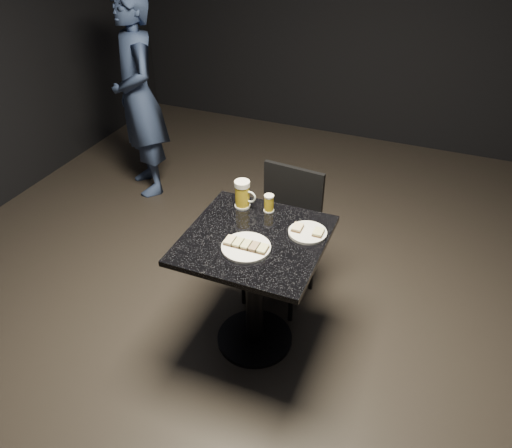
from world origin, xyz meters
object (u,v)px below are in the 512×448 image
(beer_tumbler, at_px, (269,203))
(patron, at_px, (138,97))
(chair, at_px, (284,228))
(table, at_px, (255,274))
(plate_large, at_px, (246,247))
(plate_small, at_px, (308,233))
(beer_mug, at_px, (243,194))

(beer_tumbler, bearing_deg, patron, 145.45)
(patron, height_order, beer_tumbler, patron)
(patron, relative_size, beer_tumbler, 16.66)
(chair, bearing_deg, table, -90.00)
(plate_large, relative_size, plate_small, 1.24)
(plate_large, bearing_deg, chair, 89.66)
(plate_large, bearing_deg, beer_mug, 115.88)
(table, distance_m, beer_tumbler, 0.39)
(plate_large, distance_m, plate_small, 0.34)
(table, bearing_deg, plate_large, -91.95)
(plate_small, relative_size, beer_tumbler, 2.02)
(patron, height_order, chair, patron)
(table, relative_size, beer_mug, 4.75)
(beer_tumbler, height_order, chair, chair)
(plate_small, bearing_deg, chair, 125.15)
(patron, xyz_separation_m, beer_tumbler, (1.51, -1.04, -0.02))
(plate_small, bearing_deg, beer_mug, 164.97)
(table, height_order, beer_tumbler, beer_tumbler)
(patron, height_order, table, patron)
(plate_large, height_order, table, plate_large)
(chair, bearing_deg, patron, 151.72)
(plate_large, height_order, plate_small, same)
(table, bearing_deg, chair, 90.00)
(patron, xyz_separation_m, beer_mug, (1.36, -1.05, 0.01))
(plate_small, relative_size, table, 0.26)
(beer_tumbler, distance_m, chair, 0.37)
(table, xyz_separation_m, chair, (0.00, 0.47, -0.01))
(plate_large, bearing_deg, table, 88.05)
(plate_large, bearing_deg, beer_tumbler, 92.93)
(beer_mug, bearing_deg, chair, 53.49)
(chair, bearing_deg, beer_tumbler, -95.76)
(table, xyz_separation_m, beer_mug, (-0.17, 0.24, 0.32))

